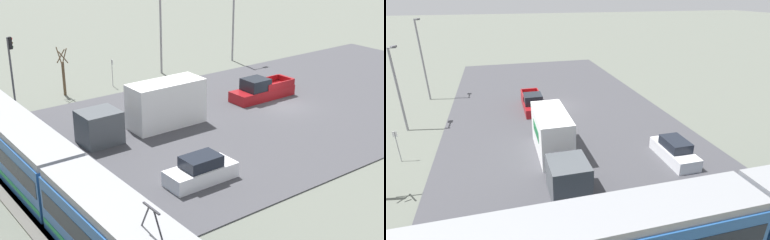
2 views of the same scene
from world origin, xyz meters
The scene contains 12 objects.
ground_plane centered at (0.00, 0.00, 0.00)m, with size 320.00×320.00×0.00m, color #60665B.
road_surface centered at (0.00, 0.00, 0.04)m, with size 21.62×45.46×0.08m.
rail_bed centered at (0.00, 21.10, 0.05)m, with size 64.34×4.40×0.22m.
light_rail_tram centered at (-5.54, 21.10, 1.63)m, with size 31.72×2.78×4.33m.
box_truck centered at (2.09, 11.21, 1.60)m, with size 2.37×9.52×3.31m.
pickup_truck centered at (2.38, 0.15, 0.77)m, with size 1.95×5.80×1.84m.
sedan_car_0 centered at (-6.43, 13.29, 0.74)m, with size 1.77×4.28×1.60m.
traffic_light_pole centered at (12.31, 17.40, 3.72)m, with size 0.28×0.47×5.79m.
street_tree centered at (13.26, 12.84, 1.89)m, with size 0.99×0.83×4.16m.
street_lamp_near_crossing centered at (14.00, 2.19, 4.31)m, with size 0.36×1.95×7.40m.
street_lamp_mid_block centered at (13.53, -6.47, 5.13)m, with size 0.36×1.95×8.98m.
no_parking_sign centered at (13.10, 8.27, 1.48)m, with size 0.32×0.08×2.44m.
Camera 1 is at (-28.20, 30.15, 14.46)m, focal length 50.00 mm.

